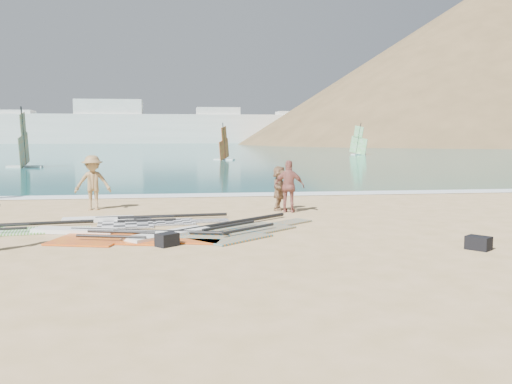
{
  "coord_description": "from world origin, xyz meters",
  "views": [
    {
      "loc": [
        -1.52,
        -12.3,
        2.68
      ],
      "look_at": [
        0.73,
        4.0,
        1.0
      ],
      "focal_mm": 40.0,
      "sensor_mm": 36.0,
      "label": 1
    }
  ],
  "objects": [
    {
      "name": "gear_bag_far",
      "position": [
        5.38,
        -0.1,
        0.16
      ],
      "size": [
        0.62,
        0.65,
        0.32
      ],
      "primitive_type": "cube",
      "rotation": [
        0.0,
        0.0,
        -0.91
      ],
      "color": "black",
      "rests_on": "ground"
    },
    {
      "name": "beachgoer_mid",
      "position": [
        -4.49,
        8.29,
        0.97
      ],
      "size": [
        1.3,
        0.81,
        1.93
      ],
      "primitive_type": "imported",
      "rotation": [
        0.0,
        0.0,
        0.08
      ],
      "color": "#987649",
      "rests_on": "ground"
    },
    {
      "name": "far_town",
      "position": [
        -15.72,
        150.0,
        4.49
      ],
      "size": [
        160.0,
        8.0,
        12.0
      ],
      "color": "white",
      "rests_on": "ground"
    },
    {
      "name": "windsurfer_left",
      "position": [
        -13.49,
        34.67,
        1.38
      ],
      "size": [
        2.67,
        3.26,
        4.85
      ],
      "rotation": [
        0.0,
        0.0,
        0.01
      ],
      "color": "white",
      "rests_on": "ground"
    },
    {
      "name": "gear_bag_near",
      "position": [
        -1.8,
        1.32,
        0.16
      ],
      "size": [
        0.61,
        0.59,
        0.31
      ],
      "primitive_type": "cube",
      "rotation": [
        0.0,
        0.0,
        0.69
      ],
      "color": "black",
      "rests_on": "ground"
    },
    {
      "name": "beachgoer_back",
      "position": [
        2.25,
        6.74,
        0.89
      ],
      "size": [
        1.13,
        0.78,
        1.79
      ],
      "primitive_type": "imported",
      "rotation": [
        0.0,
        0.0,
        2.78
      ],
      "color": "#9D594E",
      "rests_on": "ground"
    },
    {
      "name": "headland_main",
      "position": [
        85.0,
        130.0,
        0.0
      ],
      "size": [
        143.0,
        143.0,
        45.0
      ],
      "primitive_type": "cone",
      "color": "brown",
      "rests_on": "ground"
    },
    {
      "name": "surf_line",
      "position": [
        0.0,
        12.3,
        0.0
      ],
      "size": [
        300.0,
        1.2,
        0.04
      ],
      "primitive_type": "cube",
      "color": "white",
      "rests_on": "ground"
    },
    {
      "name": "rig_orange",
      "position": [
        -0.55,
        2.94,
        0.05
      ],
      "size": [
        5.5,
        4.61,
        0.2
      ],
      "rotation": [
        0.0,
        0.0,
        0.7
      ],
      "color": "orange",
      "rests_on": "ground"
    },
    {
      "name": "sea",
      "position": [
        0.0,
        132.0,
        0.0
      ],
      "size": [
        300.0,
        240.0,
        0.06
      ],
      "primitive_type": "cube",
      "color": "#0C5752",
      "rests_on": "ground"
    },
    {
      "name": "beachgoer_right",
      "position": [
        2.01,
        7.33,
        0.78
      ],
      "size": [
        1.01,
        1.51,
        1.57
      ],
      "primitive_type": "imported",
      "rotation": [
        0.0,
        0.0,
        1.16
      ],
      "color": "#987350",
      "rests_on": "ground"
    },
    {
      "name": "windsurfer_centre",
      "position": [
        3.17,
        45.41,
        1.16
      ],
      "size": [
        2.14,
        2.31,
        3.83
      ],
      "rotation": [
        0.0,
        0.0,
        -0.48
      ],
      "color": "white",
      "rests_on": "ground"
    },
    {
      "name": "windsurfer_right",
      "position": [
        21.36,
        58.02,
        1.23
      ],
      "size": [
        2.22,
        2.29,
        4.13
      ],
      "rotation": [
        0.0,
        0.0,
        0.62
      ],
      "color": "white",
      "rests_on": "ground"
    },
    {
      "name": "rig_grey",
      "position": [
        -2.93,
        5.18,
        0.05
      ],
      "size": [
        5.08,
        2.1,
        0.2
      ],
      "rotation": [
        0.0,
        0.0,
        0.09
      ],
      "color": "#27282A",
      "rests_on": "ground"
    },
    {
      "name": "ground",
      "position": [
        0.0,
        0.0,
        0.0
      ],
      "size": [
        300.0,
        300.0,
        0.0
      ],
      "primitive_type": "plane",
      "color": "#D7AD7E",
      "rests_on": "ground"
    },
    {
      "name": "rig_red",
      "position": [
        -3.41,
        2.75,
        0.05
      ],
      "size": [
        5.28,
        2.85,
        0.2
      ],
      "rotation": [
        0.0,
        0.0,
        -0.28
      ],
      "color": "#C74021",
      "rests_on": "ground"
    }
  ]
}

